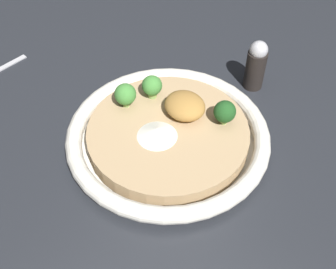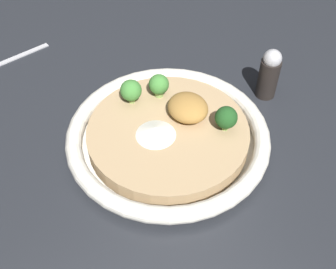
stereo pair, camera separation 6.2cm
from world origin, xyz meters
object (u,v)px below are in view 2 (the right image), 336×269
broccoli_right (159,85)px  risotto_bowl (168,136)px  pepper_shaker (270,74)px  broccoli_front_left (226,118)px  broccoli_back_right (131,91)px

broccoli_right → risotto_bowl: bearing=156.7°
pepper_shaker → broccoli_front_left: bearing=109.2°
broccoli_right → pepper_shaker: bearing=-112.4°
risotto_bowl → broccoli_front_left: broccoli_front_left is taller
broccoli_right → pepper_shaker: (-0.07, -0.17, -0.01)m
risotto_bowl → broccoli_back_right: size_ratio=7.60×
risotto_bowl → pepper_shaker: 0.20m
risotto_bowl → broccoli_back_right: (0.08, 0.01, 0.04)m
broccoli_right → broccoli_front_left: (-0.11, -0.04, 0.00)m
broccoli_front_left → broccoli_right: bearing=18.7°
risotto_bowl → pepper_shaker: (-0.00, -0.20, 0.03)m
broccoli_back_right → broccoli_right: (-0.01, -0.04, -0.00)m
pepper_shaker → broccoli_back_right: bearing=69.0°
broccoli_right → broccoli_front_left: 0.12m
broccoli_front_left → pepper_shaker: size_ratio=0.44×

